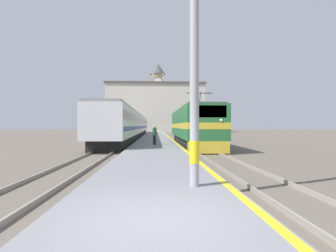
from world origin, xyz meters
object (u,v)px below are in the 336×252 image
(person_on_platform, at_px, (155,135))
(locomotive_train, at_px, (192,127))
(catenary_mast, at_px, (199,48))
(clock_tower, at_px, (158,95))
(passenger_train, at_px, (133,125))

(person_on_platform, bearing_deg, locomotive_train, 34.96)
(locomotive_train, relative_size, person_on_platform, 9.62)
(locomotive_train, bearing_deg, catenary_mast, -97.59)
(catenary_mast, height_order, clock_tower, clock_tower)
(catenary_mast, distance_m, clock_tower, 76.88)
(passenger_train, relative_size, person_on_platform, 32.59)
(locomotive_train, height_order, catenary_mast, catenary_mast)
(passenger_train, height_order, person_on_platform, passenger_train)
(passenger_train, xyz_separation_m, person_on_platform, (3.53, -21.32, -0.84))
(locomotive_train, distance_m, clock_tower, 59.68)
(locomotive_train, distance_m, person_on_platform, 4.41)
(locomotive_train, height_order, person_on_platform, locomotive_train)
(person_on_platform, xyz_separation_m, clock_tower, (0.83, 61.30, 10.48))
(locomotive_train, xyz_separation_m, passenger_train, (-7.10, 18.82, 0.17))
(locomotive_train, height_order, clock_tower, clock_tower)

